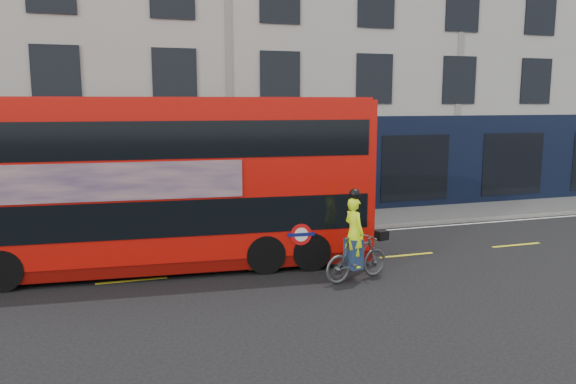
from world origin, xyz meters
name	(u,v)px	position (x,y,z in m)	size (l,w,h in m)	color
ground	(297,283)	(0.00, 0.00, 0.00)	(120.00, 120.00, 0.00)	black
pavement	(240,227)	(0.00, 6.50, 0.06)	(60.00, 3.00, 0.12)	slate
kerb	(250,237)	(0.00, 5.00, 0.07)	(60.00, 0.12, 0.13)	gray
building_terrace	(206,37)	(0.00, 12.94, 7.49)	(50.00, 10.07, 15.00)	#ACAAA2
road_edge_line	(252,240)	(0.00, 4.70, 0.00)	(58.00, 0.10, 0.01)	silver
lane_dashes	(279,267)	(0.00, 1.50, 0.00)	(58.00, 0.12, 0.01)	yellow
bus	(160,182)	(-3.11, 2.49, 2.41)	(11.83, 3.59, 4.70)	#C10E07
cyclist	(356,250)	(1.54, -0.22, 0.80)	(2.04, 1.03, 2.42)	#46494B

